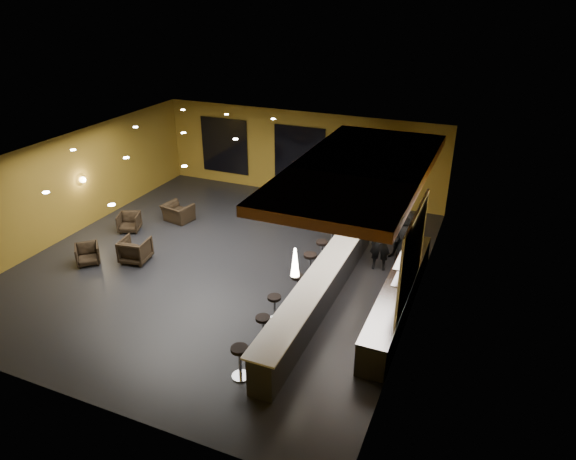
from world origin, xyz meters
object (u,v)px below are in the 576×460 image
at_px(armchair_d, 178,213).
at_px(pendant_2, 356,189).
at_px(staff_c, 406,236).
at_px(bar_stool_0, 240,358).
at_px(column, 368,190).
at_px(bar_stool_3, 297,284).
at_px(bar_counter, 322,288).
at_px(prep_counter, 398,297).
at_px(bar_stool_1, 263,326).
at_px(bar_stool_4, 310,263).
at_px(staff_b, 402,237).
at_px(pendant_0, 295,262).
at_px(bar_stool_6, 332,232).
at_px(armchair_b, 135,250).
at_px(bar_stool_5, 322,249).
at_px(armchair_c, 129,222).
at_px(pendant_1, 330,220).
at_px(bar_stool_2, 274,305).
at_px(staff_a, 381,244).
at_px(armchair_a, 88,254).

bearing_deg(armchair_d, pendant_2, -171.10).
height_order(staff_c, bar_stool_0, staff_c).
height_order(column, bar_stool_3, column).
distance_m(bar_counter, pendant_2, 3.52).
distance_m(column, armchair_d, 7.11).
height_order(prep_counter, bar_stool_1, prep_counter).
relative_size(bar_stool_0, bar_stool_4, 0.99).
bearing_deg(staff_b, pendant_0, -101.45).
distance_m(prep_counter, bar_stool_6, 4.04).
xyz_separation_m(armchair_b, bar_stool_5, (5.53, 2.16, 0.11)).
relative_size(bar_stool_0, bar_stool_1, 1.08).
bearing_deg(pendant_0, armchair_b, 162.47).
relative_size(pendant_0, armchair_b, 0.81).
height_order(bar_counter, bar_stool_3, bar_counter).
relative_size(pendant_2, bar_stool_6, 0.83).
bearing_deg(armchair_c, armchair_b, -69.97).
height_order(armchair_d, bar_stool_4, bar_stool_4).
xyz_separation_m(bar_counter, armchair_d, (-6.82, 3.14, -0.17)).
relative_size(column, bar_stool_6, 4.14).
relative_size(column, armchair_d, 3.47).
distance_m(bar_counter, staff_b, 3.71).
distance_m(prep_counter, pendant_2, 3.73).
distance_m(pendant_1, bar_stool_2, 2.70).
distance_m(pendant_0, bar_stool_5, 4.61).
bearing_deg(column, bar_stool_4, -102.72).
distance_m(pendant_1, armchair_d, 7.58).
bearing_deg(prep_counter, armchair_b, -176.49).
height_order(staff_a, bar_stool_3, staff_a).
distance_m(bar_counter, prep_counter, 2.06).
distance_m(pendant_1, staff_b, 3.59).
xyz_separation_m(pendant_1, bar_stool_2, (-0.88, -1.74, -1.87)).
xyz_separation_m(armchair_b, bar_stool_2, (5.42, -1.23, 0.09)).
bearing_deg(column, bar_stool_5, -107.45).
bearing_deg(bar_stool_1, staff_a, 69.66).
bearing_deg(bar_stool_5, bar_stool_6, 92.71).
relative_size(pendant_0, armchair_a, 0.98).
relative_size(pendant_2, staff_a, 0.40).
xyz_separation_m(pendant_0, bar_stool_4, (-0.78, 3.14, -1.82)).
bearing_deg(staff_b, staff_c, 4.20).
height_order(pendant_2, bar_stool_4, pendant_2).
bearing_deg(armchair_c, bar_counter, -35.45).
relative_size(pendant_0, pendant_1, 1.00).
distance_m(staff_b, bar_stool_0, 7.23).
height_order(bar_stool_0, bar_stool_5, bar_stool_0).
bearing_deg(bar_stool_5, armchair_a, -157.14).
xyz_separation_m(armchair_b, armchair_c, (-1.63, 1.74, -0.06)).
distance_m(staff_b, bar_stool_2, 5.20).
bearing_deg(bar_stool_5, pendant_2, 47.75).
bearing_deg(armchair_b, armchair_d, -89.77).
bearing_deg(column, pendant_2, -90.00).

